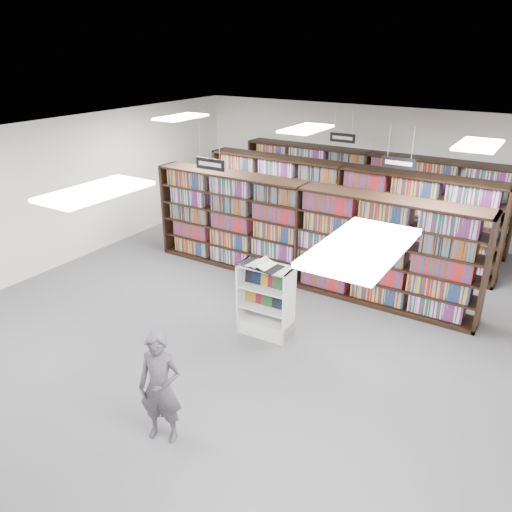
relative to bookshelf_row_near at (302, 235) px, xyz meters
The scene contains 18 objects.
floor 2.26m from the bookshelf_row_near, 90.00° to the right, with size 12.00×12.00×0.00m, color #4C4B50.
ceiling 2.94m from the bookshelf_row_near, 90.00° to the right, with size 10.00×12.00×0.10m, color white.
wall_back 4.04m from the bookshelf_row_near, 90.00° to the left, with size 10.00×0.10×3.20m, color white.
wall_left 5.41m from the bookshelf_row_near, 158.20° to the right, with size 0.10×12.00×3.20m, color white.
bookshelf_row_near is the anchor object (origin of this frame).
bookshelf_row_mid 2.00m from the bookshelf_row_near, 90.00° to the left, with size 7.00×0.60×2.10m.
bookshelf_row_far 3.70m from the bookshelf_row_near, 90.00° to the left, with size 7.00×0.60×2.10m.
aisle_sign_left 2.33m from the bookshelf_row_near, 146.29° to the right, with size 0.65×0.02×0.80m.
aisle_sign_right 2.33m from the bookshelf_row_near, 33.67° to the left, with size 0.65×0.02×0.80m.
aisle_sign_center 3.38m from the bookshelf_row_near, 99.46° to the left, with size 0.65×0.02×0.80m.
troffer_front_center 5.43m from the bookshelf_row_near, 90.00° to the right, with size 0.60×1.20×0.04m, color white.
troffer_front_right 6.20m from the bookshelf_row_near, 59.04° to the right, with size 0.60×1.20×0.04m, color white.
troffer_back_left 3.67m from the bookshelf_row_near, behind, with size 0.60×1.20×0.04m, color white.
troffer_back_center 2.11m from the bookshelf_row_near, ahead, with size 0.60×1.20×0.04m, color white.
troffer_back_right 3.67m from the bookshelf_row_near, ahead, with size 0.60×1.20×0.04m, color white.
endcap_display 2.19m from the bookshelf_row_near, 78.86° to the right, with size 0.93×0.50×1.27m.
open_book 2.19m from the bookshelf_row_near, 81.14° to the right, with size 0.71×0.45×0.13m.
shopper 4.94m from the bookshelf_row_near, 83.15° to the right, with size 0.55×0.36×1.52m, color #534F5A.
Camera 1 is at (4.20, -6.48, 4.62)m, focal length 35.00 mm.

